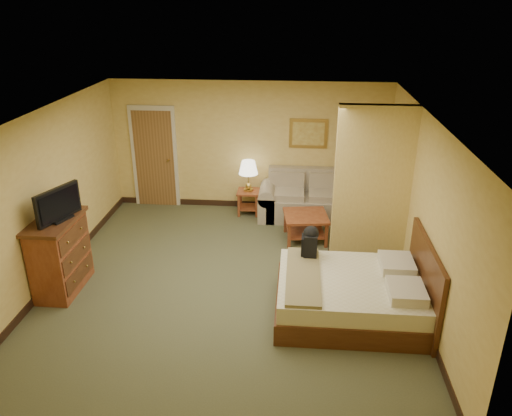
# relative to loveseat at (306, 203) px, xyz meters

# --- Properties ---
(floor) EXTENTS (6.00, 6.00, 0.00)m
(floor) POSITION_rel_loveseat_xyz_m (-1.16, -2.58, -0.30)
(floor) COLOR #4E5134
(floor) RESTS_ON ground
(ceiling) EXTENTS (6.00, 6.00, 0.00)m
(ceiling) POSITION_rel_loveseat_xyz_m (-1.16, -2.58, 2.30)
(ceiling) COLOR white
(ceiling) RESTS_ON back_wall
(back_wall) EXTENTS (5.50, 0.02, 2.60)m
(back_wall) POSITION_rel_loveseat_xyz_m (-1.16, 0.42, 1.00)
(back_wall) COLOR #DFBD5F
(back_wall) RESTS_ON floor
(left_wall) EXTENTS (0.02, 6.00, 2.60)m
(left_wall) POSITION_rel_loveseat_xyz_m (-3.91, -2.58, 1.00)
(left_wall) COLOR #DFBD5F
(left_wall) RESTS_ON floor
(right_wall) EXTENTS (0.02, 6.00, 2.60)m
(right_wall) POSITION_rel_loveseat_xyz_m (1.59, -2.58, 1.00)
(right_wall) COLOR #DFBD5F
(right_wall) RESTS_ON floor
(partition) EXTENTS (1.20, 0.15, 2.60)m
(partition) POSITION_rel_loveseat_xyz_m (0.99, -1.65, 1.00)
(partition) COLOR #DFBD5F
(partition) RESTS_ON floor
(door) EXTENTS (0.94, 0.16, 2.10)m
(door) POSITION_rel_loveseat_xyz_m (-3.11, 0.39, 0.73)
(door) COLOR beige
(door) RESTS_ON floor
(baseboard) EXTENTS (5.50, 0.02, 0.12)m
(baseboard) POSITION_rel_loveseat_xyz_m (-1.16, 0.41, -0.24)
(baseboard) COLOR black
(baseboard) RESTS_ON floor
(loveseat) EXTENTS (1.85, 0.86, 0.94)m
(loveseat) POSITION_rel_loveseat_xyz_m (0.00, 0.00, 0.00)
(loveseat) COLOR tan
(loveseat) RESTS_ON floor
(side_table) EXTENTS (0.44, 0.44, 0.49)m
(side_table) POSITION_rel_loveseat_xyz_m (-1.15, 0.07, 0.02)
(side_table) COLOR maroon
(side_table) RESTS_ON floor
(table_lamp) EXTENTS (0.38, 0.38, 0.63)m
(table_lamp) POSITION_rel_loveseat_xyz_m (-1.15, 0.07, 0.66)
(table_lamp) COLOR #B19441
(table_lamp) RESTS_ON side_table
(coffee_table) EXTENTS (0.85, 0.85, 0.49)m
(coffee_table) POSITION_rel_loveseat_xyz_m (-0.01, -1.01, 0.05)
(coffee_table) COLOR maroon
(coffee_table) RESTS_ON floor
(wall_picture) EXTENTS (0.74, 0.04, 0.58)m
(wall_picture) POSITION_rel_loveseat_xyz_m (0.00, 0.40, 1.30)
(wall_picture) COLOR #B78E3F
(wall_picture) RESTS_ON back_wall
(dresser) EXTENTS (0.57, 1.08, 1.15)m
(dresser) POSITION_rel_loveseat_xyz_m (-3.63, -2.97, 0.28)
(dresser) COLOR maroon
(dresser) RESTS_ON floor
(tv) EXTENTS (0.33, 0.76, 0.48)m
(tv) POSITION_rel_loveseat_xyz_m (-3.53, -2.97, 1.07)
(tv) COLOR black
(tv) RESTS_ON dresser
(bed) EXTENTS (2.03, 1.73, 1.12)m
(bed) POSITION_rel_loveseat_xyz_m (0.66, -3.24, 0.00)
(bed) COLOR #452210
(bed) RESTS_ON floor
(backpack) EXTENTS (0.23, 0.29, 0.49)m
(backpack) POSITION_rel_loveseat_xyz_m (0.03, -2.66, 0.50)
(backpack) COLOR black
(backpack) RESTS_ON bed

